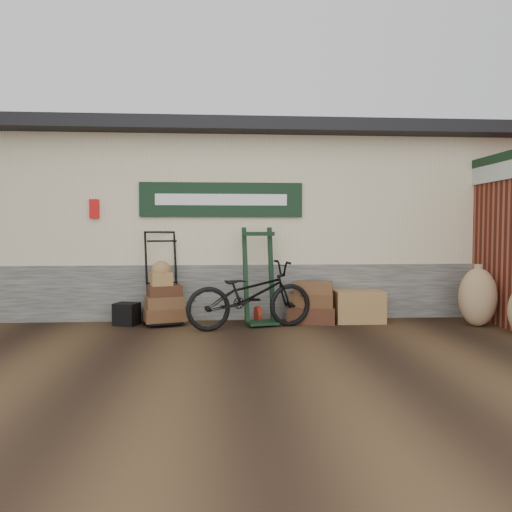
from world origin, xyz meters
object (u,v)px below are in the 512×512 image
Objects in this scene: porter_trolley at (162,277)px; wicker_hamper at (358,306)px; bicycle at (250,291)px; black_trunk at (127,314)px; suitcase_stack at (311,302)px; green_barrow at (259,276)px.

wicker_hamper is at bearing -18.52° from porter_trolley.
bicycle is (-1.76, -0.42, 0.31)m from wicker_hamper.
porter_trolley is 4.34× the size of black_trunk.
porter_trolley is 0.79m from black_trunk.
suitcase_stack is 1.11m from bicycle.
porter_trolley is at bearing 161.63° from green_barrow.
suitcase_stack is (0.83, 0.09, -0.42)m from green_barrow.
bicycle reaches higher than suitcase_stack.
porter_trolley is 1.52m from green_barrow.
black_trunk is at bearing 172.01° from porter_trolley.
green_barrow is 4.40× the size of black_trunk.
wicker_hamper is (3.10, -0.08, -0.49)m from porter_trolley.
porter_trolley is at bearing 9.01° from black_trunk.
wicker_hamper is 3.64m from black_trunk.
bicycle is at bearing -128.78° from green_barrow.
green_barrow is 1.95× the size of wicker_hamper.
black_trunk is (-2.88, -0.01, -0.16)m from suitcase_stack.
green_barrow reaches higher than black_trunk.
black_trunk is at bearing 165.69° from green_barrow.
suitcase_stack is 0.76m from wicker_hamper.
wicker_hamper is 2.26× the size of black_trunk.
bicycle is (1.88, -0.42, 0.39)m from black_trunk.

